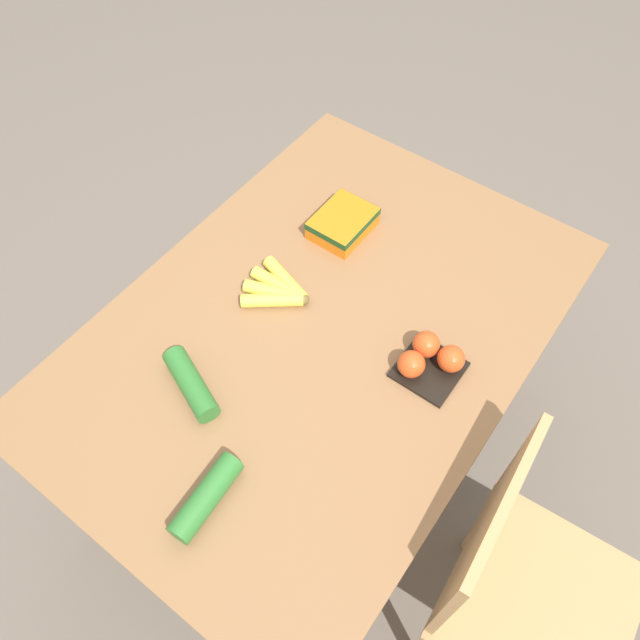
{
  "coord_description": "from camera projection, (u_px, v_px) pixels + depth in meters",
  "views": [
    {
      "loc": [
        0.69,
        0.51,
        2.0
      ],
      "look_at": [
        0.0,
        0.0,
        0.76
      ],
      "focal_mm": 35.0,
      "sensor_mm": 36.0,
      "label": 1
    }
  ],
  "objects": [
    {
      "name": "ground_plane",
      "position": [
        320.0,
        444.0,
        2.14
      ],
      "size": [
        12.0,
        12.0,
        0.0
      ],
      "primitive_type": "plane",
      "color": "#665B51"
    },
    {
      "name": "dining_table",
      "position": [
        320.0,
        346.0,
        1.61
      ],
      "size": [
        1.36,
        0.95,
        0.73
      ],
      "color": "olive",
      "rests_on": "ground_plane"
    },
    {
      "name": "carrot_bag",
      "position": [
        343.0,
        222.0,
        1.69
      ],
      "size": [
        0.17,
        0.13,
        0.06
      ],
      "color": "orange",
      "rests_on": "dining_table"
    },
    {
      "name": "cucumber_far",
      "position": [
        191.0,
        384.0,
        1.42
      ],
      "size": [
        0.12,
        0.2,
        0.06
      ],
      "color": "#2D702D",
      "rests_on": "dining_table"
    },
    {
      "name": "tomato_pack",
      "position": [
        429.0,
        358.0,
        1.44
      ],
      "size": [
        0.14,
        0.14,
        0.07
      ],
      "color": "black",
      "rests_on": "dining_table"
    },
    {
      "name": "chair",
      "position": [
        516.0,
        586.0,
        1.43
      ],
      "size": [
        0.45,
        0.43,
        0.9
      ],
      "rotation": [
        0.0,
        0.0,
        3.21
      ],
      "color": "tan",
      "rests_on": "ground_plane"
    },
    {
      "name": "cucumber_near",
      "position": [
        206.0,
        497.0,
        1.27
      ],
      "size": [
        0.19,
        0.07,
        0.06
      ],
      "color": "#2D702D",
      "rests_on": "dining_table"
    },
    {
      "name": "banana_bunch",
      "position": [
        279.0,
        290.0,
        1.58
      ],
      "size": [
        0.17,
        0.17,
        0.03
      ],
      "color": "brown",
      "rests_on": "dining_table"
    }
  ]
}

